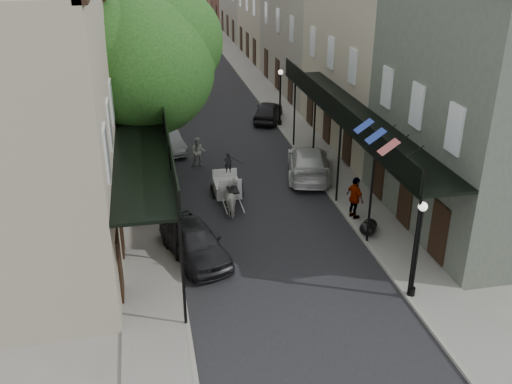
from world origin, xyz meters
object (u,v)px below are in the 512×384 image
pedestrian_sidewalk_left (153,111)px  car_left_far (158,90)px  lamppost_left (165,177)px  horse (233,198)px  carriage (226,175)px  pedestrian_sidewalk_right (355,198)px  pedestrian_walking (198,152)px  car_right_far (268,111)px  tree_near (152,58)px  car_left_mid (167,140)px  tree_far (144,27)px  car_left_near (195,242)px  lamppost_right_far (280,97)px  car_right_near (308,162)px  lamppost_right_near (417,248)px

pedestrian_sidewalk_left → car_left_far: bearing=-109.6°
lamppost_left → horse: (3.05, 0.00, -1.32)m
carriage → pedestrian_sidewalk_right: bearing=-38.1°
pedestrian_walking → car_left_far: pedestrian_walking is taller
horse → car_right_far: (4.65, 13.35, -0.04)m
tree_near → car_left_mid: tree_near is taller
tree_far → car_left_near: (1.01, -21.90, -5.08)m
lamppost_right_far → car_left_mid: (-7.70, -3.13, -1.39)m
lamppost_left → tree_far: bearing=90.5°
tree_far → car_right_far: size_ratio=2.14×
tree_near → car_left_far: size_ratio=1.71×
pedestrian_walking → car_left_mid: (-1.59, 2.80, -0.17)m
lamppost_right_far → pedestrian_walking: lamppost_right_far is taller
carriage → car_left_mid: (-2.56, 6.59, -0.29)m
pedestrian_sidewalk_left → car_right_near: bearing=112.4°
lamppost_left → car_left_near: (0.87, -3.72, -1.29)m
car_left_near → tree_far: bearing=76.4°
car_right_near → pedestrian_walking: bearing=-10.2°
carriage → horse: bearing=-90.0°
tree_near → pedestrian_walking: 6.35m
lamppost_right_far → tree_far: bearing=143.5°
car_left_mid → car_left_far: size_ratio=0.71×
tree_far → car_right_far: bearing=-31.6°
lamppost_left → car_left_far: 20.38m
pedestrian_sidewalk_left → car_right_far: size_ratio=0.41×
lamppost_right_near → pedestrian_sidewalk_right: bearing=89.1°
pedestrian_sidewalk_right → car_left_mid: size_ratio=0.49×
pedestrian_sidewalk_right → car_left_near: (-7.43, -1.87, -0.35)m
pedestrian_walking → car_left_near: (-1.23, -9.79, -0.07)m
lamppost_left → carriage: lamppost_left is taller
pedestrian_sidewalk_left → car_left_near: bearing=79.1°
tree_far → pedestrian_sidewalk_right: (8.45, -20.03, -4.73)m
lamppost_right_far → car_right_far: bearing=110.3°
car_left_far → horse: bearing=-97.4°
lamppost_right_far → car_right_near: 8.58m
carriage → car_right_near: (4.64, 1.25, -0.18)m
lamppost_right_far → pedestrian_sidewalk_right: (0.10, -13.85, -0.94)m
car_left_far → car_right_far: 10.02m
horse → carriage: 2.29m
horse → pedestrian_sidewalk_left: 14.47m
lamppost_left → pedestrian_sidewalk_right: size_ratio=1.88×
pedestrian_sidewalk_left → tree_far: bearing=-103.3°
tree_far → car_left_far: bearing=73.0°
tree_far → pedestrian_sidewalk_left: size_ratio=5.23×
pedestrian_walking → car_left_near: pedestrian_walking is taller
lamppost_right_near → pedestrian_sidewalk_right: (0.10, 6.15, -0.94)m
car_right_far → pedestrian_walking: bearing=74.3°
lamppost_left → lamppost_right_far: same height
pedestrian_sidewalk_left → car_right_near: size_ratio=0.31×
tree_near → lamppost_left: 6.10m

